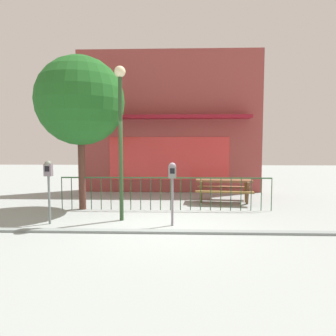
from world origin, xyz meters
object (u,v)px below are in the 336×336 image
Objects in this scene: picnic_table_left at (224,184)px; street_lamp at (120,120)px; parking_meter_near at (172,177)px; parking_meter_far at (48,175)px; street_tree at (80,101)px.

picnic_table_left is 4.28m from street_lamp.
picnic_table_left is 1.29× the size of parking_meter_near.
parking_meter_far reaches higher than picnic_table_left.
picnic_table_left is at bearing 40.02° from street_lamp.
parking_meter_far is at bearing -148.04° from picnic_table_left.
street_tree is (0.27, 1.70, 1.97)m from parking_meter_far.
street_lamp is (1.68, 0.42, 1.32)m from parking_meter_far.
street_lamp is at bearing -139.98° from picnic_table_left.
street_tree reaches higher than street_lamp.
parking_meter_far is 0.35× the size of street_tree.
parking_meter_near is 0.39× the size of street_lamp.
street_tree is at bearing -164.76° from picnic_table_left.
street_tree is 1.16× the size of street_lamp.
parking_meter_far is at bearing 179.15° from parking_meter_near.
street_tree is at bearing 137.62° from street_lamp.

